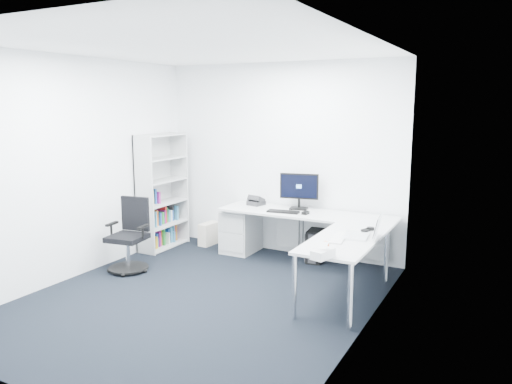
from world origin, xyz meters
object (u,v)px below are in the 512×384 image
at_px(l_desk, 296,244).
at_px(bookshelf, 162,192).
at_px(monitor, 299,191).
at_px(laptop, 356,225).
at_px(task_chair, 127,236).

xyz_separation_m(l_desk, bookshelf, (-2.17, 0.05, 0.50)).
distance_m(bookshelf, monitor, 2.05).
bearing_deg(laptop, bookshelf, 161.46).
height_order(bookshelf, laptop, bookshelf).
distance_m(l_desk, monitor, 0.80).
bearing_deg(monitor, laptop, -54.66).
relative_size(l_desk, laptop, 6.28).
bearing_deg(monitor, l_desk, -81.73).
height_order(l_desk, bookshelf, bookshelf).
xyz_separation_m(task_chair, laptop, (2.84, 0.48, 0.36)).
height_order(task_chair, monitor, monitor).
distance_m(l_desk, task_chair, 2.17).
relative_size(monitor, laptop, 1.40).
height_order(l_desk, laptop, laptop).
bearing_deg(bookshelf, l_desk, -1.32).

